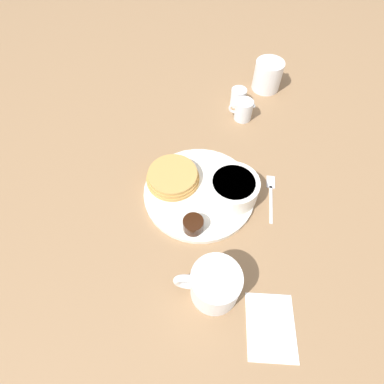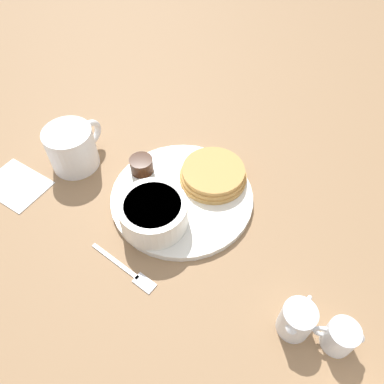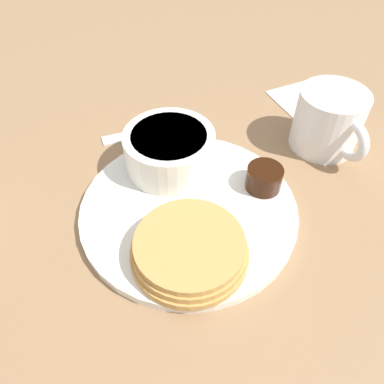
{
  "view_description": "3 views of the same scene",
  "coord_description": "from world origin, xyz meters",
  "px_view_note": "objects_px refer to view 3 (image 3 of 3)",
  "views": [
    {
      "loc": [
        0.39,
        -0.06,
        0.59
      ],
      "look_at": [
        0.01,
        -0.02,
        0.03
      ],
      "focal_mm": 28.0,
      "sensor_mm": 36.0,
      "label": 1
    },
    {
      "loc": [
        -0.18,
        0.38,
        0.55
      ],
      "look_at": [
        -0.02,
        -0.0,
        0.03
      ],
      "focal_mm": 35.0,
      "sensor_mm": 36.0,
      "label": 2
    },
    {
      "loc": [
        -0.16,
        -0.24,
        0.35
      ],
      "look_at": [
        0.01,
        0.01,
        0.02
      ],
      "focal_mm": 35.0,
      "sensor_mm": 36.0,
      "label": 3
    }
  ],
  "objects_px": {
    "plate": "(189,209)",
    "bowl": "(170,149)",
    "fork": "(136,134)",
    "coffee_mug": "(329,121)"
  },
  "relations": [
    {
      "from": "plate",
      "to": "bowl",
      "type": "distance_m",
      "value": 0.08
    },
    {
      "from": "bowl",
      "to": "fork",
      "type": "distance_m",
      "value": 0.1
    },
    {
      "from": "plate",
      "to": "coffee_mug",
      "type": "xyz_separation_m",
      "value": [
        0.23,
        -0.0,
        0.04
      ]
    },
    {
      "from": "bowl",
      "to": "fork",
      "type": "bearing_deg",
      "value": 91.09
    },
    {
      "from": "coffee_mug",
      "to": "fork",
      "type": "bearing_deg",
      "value": 141.0
    },
    {
      "from": "plate",
      "to": "coffee_mug",
      "type": "height_order",
      "value": "coffee_mug"
    },
    {
      "from": "bowl",
      "to": "plate",
      "type": "bearing_deg",
      "value": -104.97
    },
    {
      "from": "fork",
      "to": "plate",
      "type": "bearing_deg",
      "value": -95.95
    },
    {
      "from": "bowl",
      "to": "fork",
      "type": "xyz_separation_m",
      "value": [
        -0.0,
        0.1,
        -0.04
      ]
    },
    {
      "from": "plate",
      "to": "fork",
      "type": "relative_size",
      "value": 1.97
    }
  ]
}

